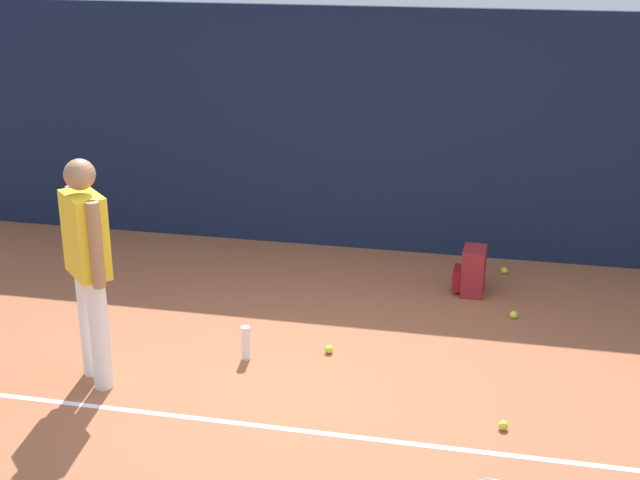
# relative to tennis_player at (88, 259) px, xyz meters

# --- Properties ---
(ground_plane) EXTENTS (12.00, 12.00, 0.00)m
(ground_plane) POSITION_rel_tennis_player_xyz_m (1.55, 0.25, -0.97)
(ground_plane) COLOR #9E5638
(back_fence) EXTENTS (10.00, 0.10, 2.45)m
(back_fence) POSITION_rel_tennis_player_xyz_m (1.55, 3.25, 0.26)
(back_fence) COLOR #141E38
(back_fence) RESTS_ON ground
(court_line) EXTENTS (9.00, 0.05, 0.00)m
(court_line) POSITION_rel_tennis_player_xyz_m (1.55, -0.37, -0.96)
(court_line) COLOR white
(court_line) RESTS_ON ground
(tennis_player) EXTENTS (0.44, 0.44, 1.70)m
(tennis_player) POSITION_rel_tennis_player_xyz_m (0.00, 0.00, 0.00)
(tennis_player) COLOR white
(tennis_player) RESTS_ON ground
(backpack) EXTENTS (0.29, 0.31, 0.44)m
(backpack) POSITION_rel_tennis_player_xyz_m (2.62, 2.25, -0.76)
(backpack) COLOR maroon
(backpack) RESTS_ON ground
(tennis_ball_near_player) EXTENTS (0.07, 0.07, 0.07)m
(tennis_ball_near_player) POSITION_rel_tennis_player_xyz_m (2.91, 2.79, -0.93)
(tennis_ball_near_player) COLOR #CCE033
(tennis_ball_near_player) RESTS_ON ground
(tennis_ball_by_fence) EXTENTS (0.07, 0.07, 0.07)m
(tennis_ball_by_fence) POSITION_rel_tennis_player_xyz_m (3.01, 1.77, -0.93)
(tennis_ball_by_fence) COLOR #CCE033
(tennis_ball_by_fence) RESTS_ON ground
(tennis_ball_mid_court) EXTENTS (0.07, 0.07, 0.07)m
(tennis_ball_mid_court) POSITION_rel_tennis_player_xyz_m (2.97, -0.06, -0.93)
(tennis_ball_mid_court) COLOR #CCE033
(tennis_ball_mid_court) RESTS_ON ground
(tennis_ball_far_left) EXTENTS (0.07, 0.07, 0.07)m
(tennis_ball_far_left) POSITION_rel_tennis_player_xyz_m (1.59, 0.79, -0.93)
(tennis_ball_far_left) COLOR #CCE033
(tennis_ball_far_left) RESTS_ON ground
(water_bottle) EXTENTS (0.07, 0.07, 0.27)m
(water_bottle) POSITION_rel_tennis_player_xyz_m (0.98, 0.56, -0.83)
(water_bottle) COLOR white
(water_bottle) RESTS_ON ground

